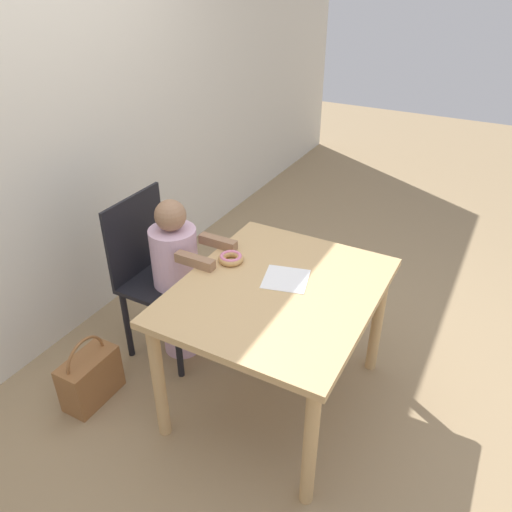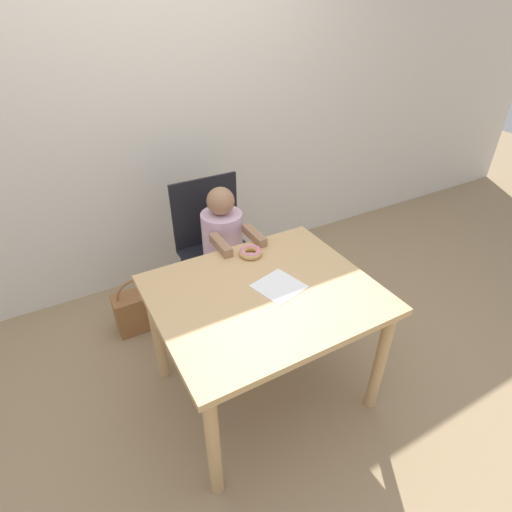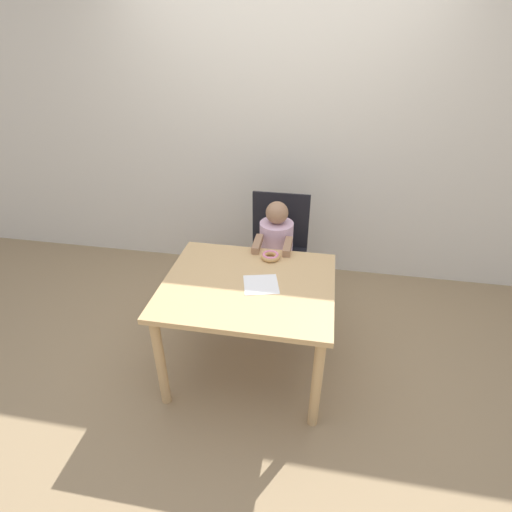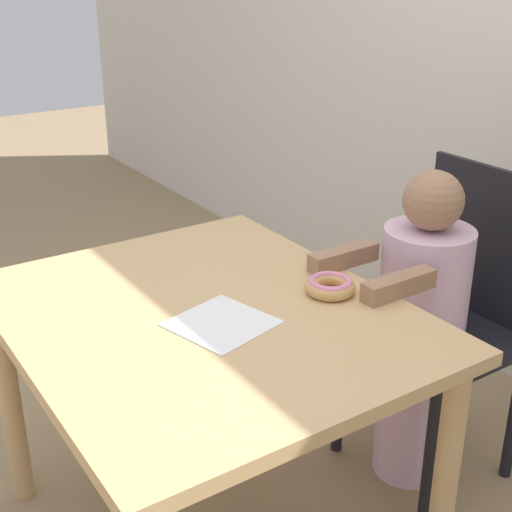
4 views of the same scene
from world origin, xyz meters
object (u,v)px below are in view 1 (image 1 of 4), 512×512
chair (159,273)px  donut (231,258)px  handbag (90,377)px  child_figure (178,281)px

chair → donut: 0.53m
donut → handbag: size_ratio=0.32×
chair → child_figure: child_figure is taller
child_figure → handbag: size_ratio=2.45×
chair → handbag: bearing=173.4°
child_figure → handbag: bearing=160.7°
chair → handbag: chair is taller
chair → handbag: (-0.55, 0.06, -0.35)m
child_figure → donut: size_ratio=7.63×
child_figure → handbag: 0.67m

